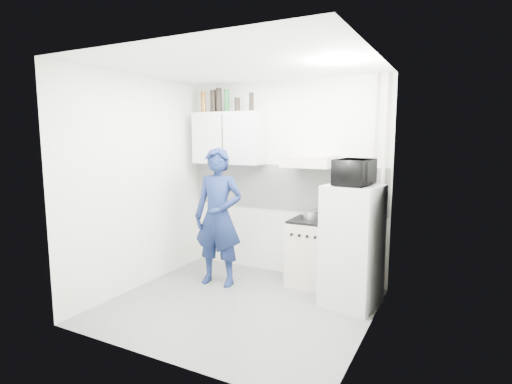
% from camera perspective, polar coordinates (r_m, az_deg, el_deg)
% --- Properties ---
extents(floor, '(2.80, 2.80, 0.00)m').
position_cam_1_polar(floor, '(4.63, -2.58, -15.92)').
color(floor, slate).
rests_on(floor, ground).
extents(ceiling, '(2.80, 2.80, 0.00)m').
position_cam_1_polar(ceiling, '(4.30, -2.81, 17.68)').
color(ceiling, white).
rests_on(ceiling, wall_back).
extents(wall_back, '(2.80, 0.00, 2.80)m').
position_cam_1_polar(wall_back, '(5.38, 4.02, 1.82)').
color(wall_back, white).
rests_on(wall_back, floor).
extents(wall_left, '(0.00, 2.60, 2.60)m').
position_cam_1_polar(wall_left, '(5.12, -16.37, 1.19)').
color(wall_left, white).
rests_on(wall_left, floor).
extents(wall_right, '(0.00, 2.60, 2.60)m').
position_cam_1_polar(wall_right, '(3.77, 16.02, -1.10)').
color(wall_right, white).
rests_on(wall_right, floor).
extents(person, '(0.68, 0.50, 1.74)m').
position_cam_1_polar(person, '(5.05, -5.42, -3.57)').
color(person, '#131F48').
rests_on(person, floor).
extents(stove, '(0.51, 0.51, 0.81)m').
position_cam_1_polar(stove, '(5.16, 7.74, -8.66)').
color(stove, beige).
rests_on(stove, floor).
extents(fridge, '(0.64, 0.64, 1.35)m').
position_cam_1_polar(fridge, '(4.55, 13.56, -7.52)').
color(fridge, silver).
rests_on(fridge, floor).
extents(stove_top, '(0.49, 0.49, 0.03)m').
position_cam_1_polar(stove_top, '(5.05, 7.83, -4.07)').
color(stove_top, black).
rests_on(stove_top, stove).
extents(saucepan, '(0.19, 0.19, 0.10)m').
position_cam_1_polar(saucepan, '(5.09, 7.85, -3.21)').
color(saucepan, silver).
rests_on(saucepan, stove_top).
extents(microwave, '(0.53, 0.38, 0.28)m').
position_cam_1_polar(microwave, '(4.41, 13.90, 2.77)').
color(microwave, black).
rests_on(microwave, fridge).
extents(bottle_a, '(0.07, 0.07, 0.30)m').
position_cam_1_polar(bottle_a, '(5.79, -7.53, 12.59)').
color(bottle_a, brown).
rests_on(bottle_a, upper_cabinet).
extents(bottle_b, '(0.08, 0.08, 0.31)m').
position_cam_1_polar(bottle_b, '(5.70, -6.14, 12.75)').
color(bottle_b, black).
rests_on(bottle_b, upper_cabinet).
extents(bottle_c, '(0.08, 0.08, 0.33)m').
position_cam_1_polar(bottle_c, '(5.65, -5.32, 12.90)').
color(bottle_c, black).
rests_on(bottle_c, upper_cabinet).
extents(bottle_d, '(0.07, 0.07, 0.30)m').
position_cam_1_polar(bottle_d, '(5.58, -4.19, 12.85)').
color(bottle_d, '#144C1E').
rests_on(bottle_d, upper_cabinet).
extents(canister_a, '(0.07, 0.07, 0.19)m').
position_cam_1_polar(canister_a, '(5.49, -2.69, 12.33)').
color(canister_a, black).
rests_on(canister_a, upper_cabinet).
extents(bottle_e, '(0.06, 0.06, 0.24)m').
position_cam_1_polar(bottle_e, '(5.39, -0.67, 12.73)').
color(bottle_e, black).
rests_on(bottle_e, upper_cabinet).
extents(upper_cabinet, '(1.00, 0.35, 0.70)m').
position_cam_1_polar(upper_cabinet, '(5.54, -3.85, 7.69)').
color(upper_cabinet, silver).
rests_on(upper_cabinet, wall_back).
extents(range_hood, '(0.60, 0.50, 0.14)m').
position_cam_1_polar(range_hood, '(4.96, 7.67, 4.38)').
color(range_hood, beige).
rests_on(range_hood, wall_back).
extents(backsplash, '(2.74, 0.03, 0.60)m').
position_cam_1_polar(backsplash, '(5.38, 3.94, 0.74)').
color(backsplash, white).
rests_on(backsplash, wall_back).
extents(pipe_a, '(0.05, 0.05, 2.60)m').
position_cam_1_polar(pipe_a, '(4.93, 17.62, 0.90)').
color(pipe_a, beige).
rests_on(pipe_a, floor).
extents(pipe_b, '(0.04, 0.04, 2.60)m').
position_cam_1_polar(pipe_b, '(4.95, 16.25, 0.99)').
color(pipe_b, beige).
rests_on(pipe_b, floor).
extents(ceiling_spot_fixture, '(0.10, 0.10, 0.02)m').
position_cam_1_polar(ceiling_spot_fixture, '(4.08, 11.55, 17.62)').
color(ceiling_spot_fixture, white).
rests_on(ceiling_spot_fixture, ceiling).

